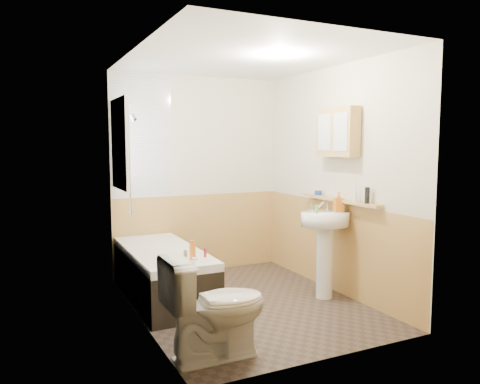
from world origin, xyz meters
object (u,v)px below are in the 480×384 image
object	(u,v)px
toilet	(216,307)
pine_shelf	(340,200)
bathtub	(163,272)
medicine_cabinet	(337,132)
sink	(325,237)

from	to	relation	value
toilet	pine_shelf	bearing A→B (deg)	-65.46
bathtub	medicine_cabinet	xyz separation A→B (m)	(1.74, -0.68, 1.49)
bathtub	pine_shelf	size ratio (longest dim) A/B	1.34
bathtub	pine_shelf	world-z (taller)	pine_shelf
toilet	medicine_cabinet	bearing A→B (deg)	-64.44
sink	pine_shelf	size ratio (longest dim) A/B	0.84
toilet	pine_shelf	world-z (taller)	pine_shelf
pine_shelf	sink	bearing A→B (deg)	-173.50
bathtub	pine_shelf	bearing A→B (deg)	-21.75
pine_shelf	medicine_cabinet	world-z (taller)	medicine_cabinet
sink	bathtub	bearing A→B (deg)	165.02
bathtub	sink	distance (m)	1.77
toilet	pine_shelf	size ratio (longest dim) A/B	0.65
sink	medicine_cabinet	xyz separation A→B (m)	(0.17, 0.05, 1.11)
toilet	sink	bearing A→B (deg)	-63.44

